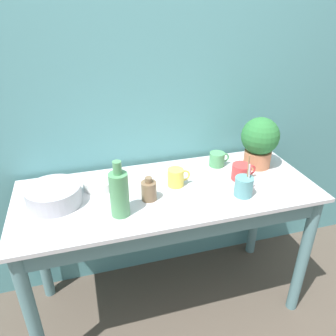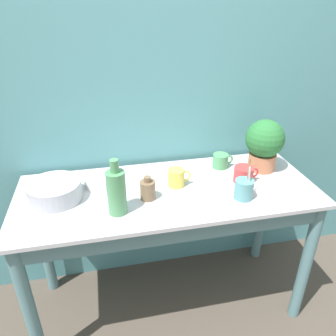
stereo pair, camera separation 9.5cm
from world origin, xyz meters
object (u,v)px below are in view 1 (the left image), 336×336
potted_plant (260,140)px  mug_red (242,172)px  bottle_tall (119,193)px  utensil_cup (244,186)px  bowl_wash_large (54,195)px  mug_yellow (176,177)px  mug_green (217,159)px  bowl_small_enamel_white (99,183)px  bottle_short (149,190)px

potted_plant → mug_red: (-0.15, -0.11, -0.11)m
bottle_tall → utensil_cup: 0.59m
bowl_wash_large → mug_yellow: bearing=0.0°
mug_yellow → bowl_wash_large: bearing=-180.0°
mug_green → utensil_cup: 0.32m
potted_plant → bowl_wash_large: bearing=-175.8°
bottle_tall → mug_yellow: size_ratio=2.21×
bowl_wash_large → bottle_tall: bearing=-31.1°
mug_yellow → bowl_small_enamel_white: size_ratio=0.72×
bowl_wash_large → bottle_short: bottle_short is taller
bottle_tall → mug_green: 0.67m
mug_green → bowl_small_enamel_white: size_ratio=0.72×
potted_plant → bottle_tall: (-0.80, -0.25, -0.05)m
mug_green → mug_yellow: size_ratio=0.99×
bowl_small_enamel_white → utensil_cup: utensil_cup is taller
bottle_short → mug_yellow: (0.16, 0.09, -0.00)m
mug_green → bowl_small_enamel_white: 0.66m
bottle_short → utensil_cup: size_ratio=0.58×
mug_yellow → bottle_short: bearing=-151.5°
bottle_tall → utensil_cup: size_ratio=1.29×
bowl_small_enamel_white → potted_plant: bearing=-0.7°
potted_plant → mug_yellow: 0.52m
potted_plant → bottle_short: size_ratio=2.40×
mug_red → utensil_cup: utensil_cup is taller
bottle_tall → bottle_short: size_ratio=2.21×
bottle_tall → bowl_small_enamel_white: 0.28m
bowl_wash_large → bottle_short: (0.42, -0.09, 0.01)m
mug_red → bottle_tall: bearing=-168.2°
potted_plant → bowl_small_enamel_white: bearing=179.3°
bottle_tall → bowl_wash_large: bearing=148.9°
potted_plant → bowl_small_enamel_white: potted_plant is taller
bottle_short → bowl_small_enamel_white: bottle_short is taller
bottle_short → mug_green: bearing=27.2°
bowl_wash_large → bottle_tall: bottle_tall is taller
potted_plant → mug_yellow: bearing=-170.9°
bottle_short → mug_green: (0.45, 0.23, -0.01)m
mug_yellow → utensil_cup: 0.33m
bottle_tall → mug_red: 0.67m
mug_green → mug_yellow: 0.32m
potted_plant → bottle_short: 0.69m
mug_green → bowl_wash_large: bearing=-170.7°
potted_plant → mug_green: (-0.21, 0.06, -0.11)m
mug_red → mug_yellow: 0.35m
bottle_tall → bowl_small_enamel_white: bottle_tall is taller
mug_green → mug_yellow: bearing=-153.5°
bowl_wash_large → utensil_cup: utensil_cup is taller
mug_green → utensil_cup: utensil_cup is taller
bowl_wash_large → mug_red: 0.93m
mug_green → utensil_cup: size_ratio=0.58×
bottle_short → bowl_wash_large: bearing=168.5°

